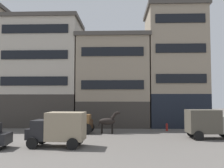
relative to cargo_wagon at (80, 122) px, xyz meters
The scene contains 10 objects.
ground_plane 3.99m from the cargo_wagon, 114.57° to the right, with size 120.00×120.00×0.00m, color #605B56.
building_center_left 11.30m from the cargo_wagon, 131.84° to the left, with size 10.42×7.03×14.39m.
building_center_right 9.19m from the cargo_wagon, 65.12° to the left, with size 9.56×7.03×11.89m.
building_far_right 15.16m from the cargo_wagon, 31.52° to the left, with size 7.69×7.03×15.74m.
cargo_wagon is the anchor object (origin of this frame).
draft_horse 2.95m from the cargo_wagon, ahead, with size 2.35×0.73×2.30m.
delivery_truck_near 6.74m from the cargo_wagon, 94.35° to the right, with size 4.43×2.32×2.62m.
delivery_truck_far 12.66m from the cargo_wagon, 12.50° to the right, with size 4.41×2.26×2.62m.
pedestrian_officer 2.97m from the cargo_wagon, 165.33° to the left, with size 0.45×0.45×1.79m.
fire_hydrant_curbside 9.79m from the cargo_wagon, 13.64° to the left, with size 0.24×0.24×0.83m.
Camera 1 is at (5.76, -21.35, 3.75)m, focal length 38.00 mm.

